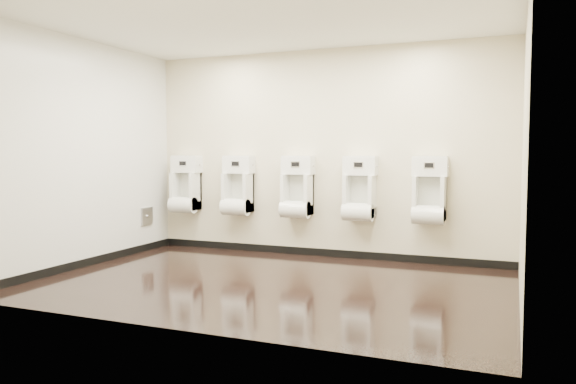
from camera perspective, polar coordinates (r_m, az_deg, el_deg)
name	(u,v)px	position (r m, az deg, el deg)	size (l,w,h in m)	color
ground	(270,283)	(6.16, -1.79, -9.25)	(5.00, 3.50, 0.00)	black
ceiling	(270,20)	(6.16, -1.85, 17.04)	(5.00, 3.50, 0.00)	silver
back_wall	(322,154)	(7.63, 3.52, 3.91)	(5.00, 0.02, 2.80)	beige
front_wall	(179,154)	(4.45, -11.00, 3.78)	(5.00, 0.02, 2.80)	beige
left_wall	(85,154)	(7.37, -19.92, 3.67)	(0.02, 3.50, 2.80)	beige
right_wall	(524,154)	(5.48, 22.86, 3.57)	(0.02, 3.50, 2.80)	beige
tile_overlay_left	(85,154)	(7.37, -19.89, 3.67)	(0.01, 3.50, 2.80)	white
skirting_back	(322,252)	(7.74, 3.45, -6.14)	(5.00, 0.02, 0.10)	black
skirting_left	(89,262)	(7.49, -19.60, -6.71)	(0.02, 3.50, 0.10)	black
access_panel	(147,216)	(8.34, -14.15, -2.39)	(0.04, 0.25, 0.25)	#9E9EA3
urinal_0	(185,189)	(8.42, -10.40, 0.34)	(0.44, 0.33, 0.83)	white
urinal_1	(237,190)	(7.99, -5.16, 0.20)	(0.44, 0.33, 0.83)	white
urinal_2	(297,192)	(7.62, 0.91, 0.03)	(0.44, 0.33, 0.83)	white
urinal_3	(359,193)	(7.35, 7.25, -0.15)	(0.44, 0.33, 0.83)	white
urinal_4	(429,195)	(7.17, 14.15, -0.34)	(0.44, 0.33, 0.83)	white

